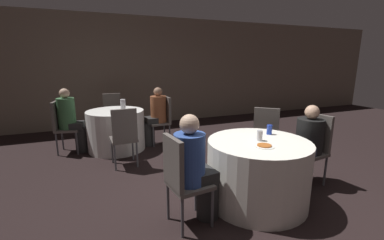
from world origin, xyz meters
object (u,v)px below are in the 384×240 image
chair_far_south (124,133)px  person_blue_shirt (196,170)px  table_near (257,172)px  chair_near_northeast (265,134)px  chair_far_east (163,116)px  pizza_plate_near (264,146)px  chair_near_west (181,175)px  soda_can_silver (260,136)px  soda_can_blue (269,130)px  bottle_far (123,106)px  table_far (116,130)px  chair_far_west (62,123)px  chair_far_north (113,112)px  person_green_jacket (72,121)px  chair_near_east (313,143)px  person_floral_shirt (155,116)px  person_black_shirt (305,145)px

chair_far_south → person_blue_shirt: 1.80m
person_blue_shirt → table_near: bearing=90.0°
table_near → chair_near_northeast: (0.68, 0.75, 0.19)m
chair_near_northeast → chair_far_east: size_ratio=1.00×
pizza_plate_near → chair_near_west: bearing=176.6°
chair_near_west → person_blue_shirt: bearing=90.0°
pizza_plate_near → soda_can_silver: soda_can_silver is taller
soda_can_blue → bottle_far: bottle_far is taller
table_near → chair_far_east: 2.66m
table_near → table_far: size_ratio=1.13×
chair_far_west → soda_can_silver: (2.30, -2.75, 0.25)m
chair_far_north → table_near: bearing=112.6°
chair_near_northeast → pizza_plate_near: bearing=93.4°
chair_far_west → pizza_plate_near: size_ratio=4.32×
pizza_plate_near → person_green_jacket: bearing=125.2°
chair_far_east → soda_can_silver: 2.65m
chair_near_west → chair_far_east: 2.81m
chair_near_east → chair_near_west: bearing=89.5°
person_floral_shirt → bottle_far: (-0.65, -0.26, 0.30)m
table_near → chair_near_west: 1.03m
table_near → chair_far_north: bearing=110.6°
table_far → soda_can_silver: (1.37, -2.56, 0.44)m
person_green_jacket → soda_can_silver: size_ratio=9.77×
table_near → chair_near_east: 1.03m
chair_far_east → person_floral_shirt: size_ratio=0.83×
table_far → bottle_far: bottle_far is taller
chair_far_west → person_floral_shirt: size_ratio=0.83×
chair_near_northeast → person_green_jacket: 3.42m
chair_near_east → soda_can_silver: size_ratio=7.89×
chair_far_south → pizza_plate_near: size_ratio=4.32×
person_blue_shirt → chair_near_east: bearing=90.5°
person_floral_shirt → chair_far_south: bearing=140.3°
chair_far_east → bottle_far: 0.92m
chair_far_north → chair_far_east: size_ratio=1.00×
chair_near_west → person_black_shirt: size_ratio=0.87×
table_far → chair_far_south: (0.03, -0.95, 0.19)m
bottle_far → chair_far_south: bearing=-97.4°
chair_near_east → soda_can_blue: bearing=78.0°
chair_near_west → person_black_shirt: bearing=90.4°
table_near → soda_can_silver: soda_can_silver is taller
bottle_far → soda_can_blue: bearing=-55.0°
chair_far_north → person_floral_shirt: 1.17m
chair_far_south → pizza_plate_near: chair_far_south is taller
chair_near_northeast → chair_near_east: bearing=159.9°
chair_far_south → person_green_jacket: (-0.79, 1.10, 0.02)m
person_floral_shirt → soda_can_silver: (0.60, -2.60, 0.24)m
person_black_shirt → pizza_plate_near: 0.97m
chair_near_east → soda_can_silver: (-0.99, -0.12, 0.25)m
chair_far_north → person_green_jacket: bearing=47.2°
chair_near_west → chair_far_east: size_ratio=1.00×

